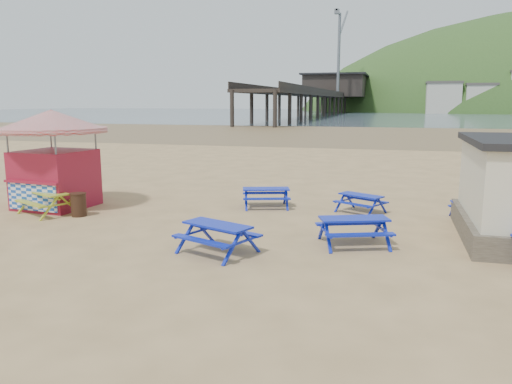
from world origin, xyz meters
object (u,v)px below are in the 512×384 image
(ice_cream_kiosk, at_px, (53,146))
(litter_bin, at_px, (79,204))
(picnic_table_blue_b, at_px, (361,204))
(picnic_table_yellow, at_px, (48,203))
(picnic_table_blue_a, at_px, (266,198))

(ice_cream_kiosk, relative_size, litter_bin, 5.40)
(picnic_table_blue_b, xyz_separation_m, picnic_table_yellow, (-11.46, -3.36, 0.07))
(picnic_table_blue_a, xyz_separation_m, ice_cream_kiosk, (-8.17, -2.21, 2.07))
(picnic_table_blue_a, bearing_deg, picnic_table_blue_b, -17.23)
(picnic_table_blue_a, height_order, picnic_table_blue_b, picnic_table_blue_a)
(picnic_table_blue_b, distance_m, picnic_table_yellow, 11.95)
(picnic_table_blue_a, distance_m, picnic_table_yellow, 8.40)
(picnic_table_blue_a, distance_m, litter_bin, 7.20)
(ice_cream_kiosk, xyz_separation_m, litter_bin, (1.83, -1.18, -2.01))
(picnic_table_yellow, xyz_separation_m, litter_bin, (1.36, -0.05, 0.02))
(ice_cream_kiosk, distance_m, litter_bin, 2.96)
(picnic_table_blue_b, bearing_deg, picnic_table_yellow, -134.42)
(picnic_table_yellow, bearing_deg, litter_bin, 23.27)
(picnic_table_blue_a, distance_m, picnic_table_blue_b, 3.76)
(picnic_table_blue_b, xyz_separation_m, ice_cream_kiosk, (-11.93, -2.23, 2.11))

